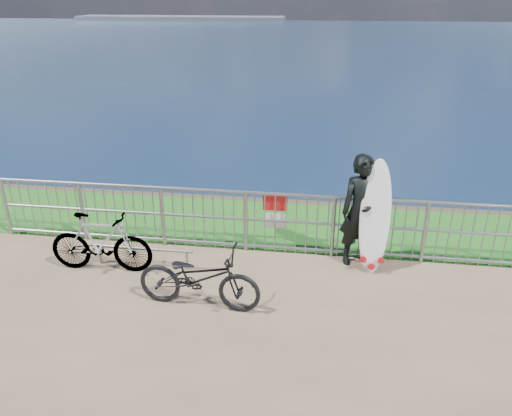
% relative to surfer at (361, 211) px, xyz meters
% --- Properties ---
extents(grass_strip, '(120.00, 120.00, 0.00)m').
position_rel_surfer_xyz_m(grass_strip, '(-1.43, 1.25, -0.93)').
color(grass_strip, '#195A18').
rests_on(grass_strip, ground).
extents(seascape, '(260.00, 260.00, 5.00)m').
position_rel_surfer_xyz_m(seascape, '(-45.18, 146.04, -4.98)').
color(seascape, brown).
rests_on(seascape, ground).
extents(railing, '(10.06, 0.10, 1.13)m').
position_rel_surfer_xyz_m(railing, '(-1.41, 0.15, -0.37)').
color(railing, gray).
rests_on(railing, ground).
extents(surfer, '(0.77, 0.59, 1.89)m').
position_rel_surfer_xyz_m(surfer, '(0.00, 0.00, 0.00)').
color(surfer, black).
rests_on(surfer, ground).
extents(surfboard, '(0.51, 0.46, 1.86)m').
position_rel_surfer_xyz_m(surfboard, '(0.21, -0.18, -0.09)').
color(surfboard, white).
rests_on(surfboard, ground).
extents(bicycle_near, '(1.84, 0.74, 0.95)m').
position_rel_surfer_xyz_m(bicycle_near, '(-2.32, -1.63, -0.47)').
color(bicycle_near, black).
rests_on(bicycle_near, ground).
extents(bicycle_far, '(1.70, 0.54, 1.01)m').
position_rel_surfer_xyz_m(bicycle_far, '(-4.14, -0.86, -0.44)').
color(bicycle_far, black).
rests_on(bicycle_far, ground).
extents(bike_rack, '(1.70, 0.05, 0.36)m').
position_rel_surfer_xyz_m(bike_rack, '(-3.53, -0.66, -0.65)').
color(bike_rack, gray).
rests_on(bike_rack, ground).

